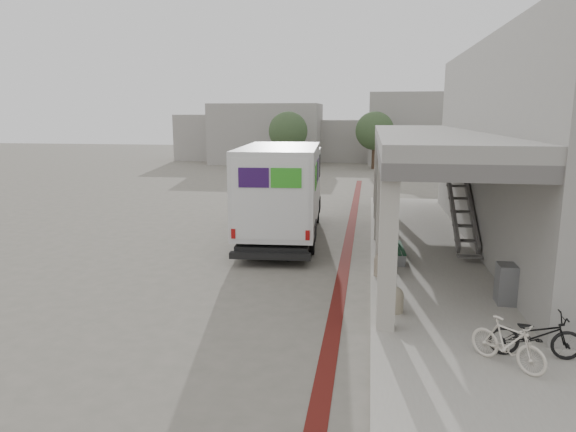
% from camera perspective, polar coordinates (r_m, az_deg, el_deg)
% --- Properties ---
extents(ground, '(120.00, 120.00, 0.00)m').
position_cam_1_polar(ground, '(14.80, 2.13, -6.85)').
color(ground, '#666357').
rests_on(ground, ground).
extents(bike_lane_stripe, '(0.35, 40.00, 0.01)m').
position_cam_1_polar(bike_lane_stripe, '(16.63, 6.40, -4.84)').
color(bike_lane_stripe, '#521410').
rests_on(bike_lane_stripe, ground).
extents(sidewalk, '(4.40, 28.00, 0.12)m').
position_cam_1_polar(sidewalk, '(14.87, 17.74, -7.07)').
color(sidewalk, gray).
rests_on(sidewalk, ground).
extents(transit_building, '(7.60, 17.00, 7.00)m').
position_cam_1_polar(transit_building, '(19.21, 24.79, 6.67)').
color(transit_building, gray).
rests_on(transit_building, ground).
extents(distant_backdrop, '(28.00, 10.00, 6.50)m').
position_cam_1_polar(distant_backdrop, '(50.09, 3.92, 9.11)').
color(distant_backdrop, gray).
rests_on(distant_backdrop, ground).
extents(tree_left, '(3.20, 3.20, 4.80)m').
position_cam_1_polar(tree_left, '(42.52, 0.02, 9.39)').
color(tree_left, '#38281C').
rests_on(tree_left, ground).
extents(tree_mid, '(3.20, 3.20, 4.80)m').
position_cam_1_polar(tree_mid, '(43.99, 9.60, 9.30)').
color(tree_mid, '#38281C').
rests_on(tree_mid, ground).
extents(tree_right, '(3.20, 3.20, 4.80)m').
position_cam_1_polar(tree_right, '(43.79, 20.26, 8.76)').
color(tree_right, '#38281C').
rests_on(tree_right, ground).
extents(fedex_truck, '(3.09, 8.36, 3.50)m').
position_cam_1_polar(fedex_truck, '(19.10, -0.59, 3.04)').
color(fedex_truck, black).
rests_on(fedex_truck, ground).
extents(bench, '(0.47, 1.77, 0.41)m').
position_cam_1_polar(bench, '(16.38, 12.02, -3.79)').
color(bench, slate).
rests_on(bench, sidewalk).
extents(bollard_near, '(0.40, 0.40, 0.60)m').
position_cam_1_polar(bollard_near, '(12.19, 11.78, -9.05)').
color(bollard_near, gray).
rests_on(bollard_near, sidewalk).
extents(bollard_far, '(0.44, 0.44, 0.66)m').
position_cam_1_polar(bollard_far, '(14.73, 10.39, -5.28)').
color(bollard_far, gray).
rests_on(bollard_far, sidewalk).
extents(utility_cabinet, '(0.45, 0.59, 0.97)m').
position_cam_1_polar(utility_cabinet, '(13.46, 23.08, -6.95)').
color(utility_cabinet, slate).
rests_on(utility_cabinet, sidewalk).
extents(bicycle_black, '(1.68, 0.62, 0.88)m').
position_cam_1_polar(bicycle_black, '(10.85, 25.80, -11.82)').
color(bicycle_black, black).
rests_on(bicycle_black, sidewalk).
extents(bicycle_cream, '(1.34, 1.33, 0.88)m').
position_cam_1_polar(bicycle_cream, '(10.28, 23.24, -12.85)').
color(bicycle_cream, beige).
rests_on(bicycle_cream, sidewalk).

